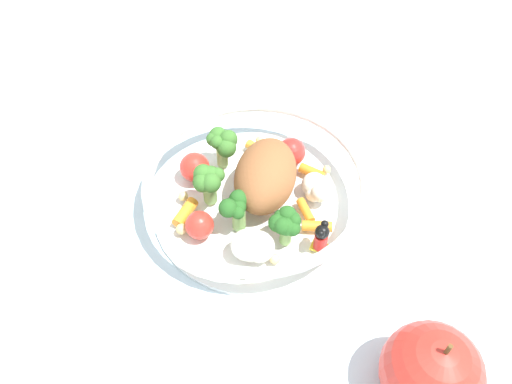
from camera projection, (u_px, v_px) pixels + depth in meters
The scene contains 4 objects.
ground_plane at pixel (241, 205), 0.56m from camera, with size 2.40×2.40×0.00m, color silver.
food_container at pixel (257, 190), 0.53m from camera, with size 0.24×0.24×0.07m.
loose_apple at pixel (431, 373), 0.40m from camera, with size 0.08×0.08×0.09m.
folded_napkin at pixel (217, 63), 0.72m from camera, with size 0.12×0.11×0.01m, color silver.
Camera 1 is at (0.02, -0.34, 0.44)m, focal length 35.45 mm.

